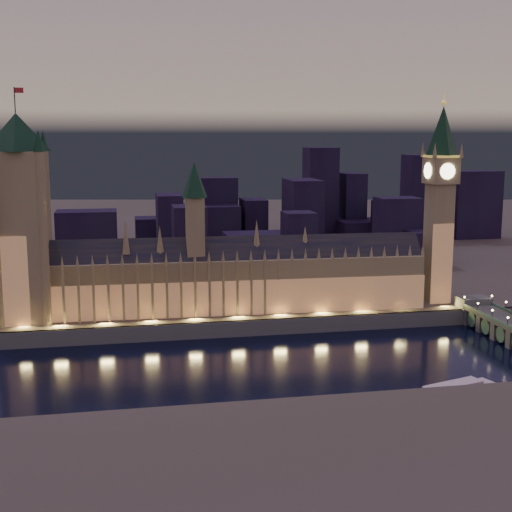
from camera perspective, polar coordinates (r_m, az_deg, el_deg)
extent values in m
plane|color=black|center=(320.38, 1.00, -8.40)|extent=(2000.00, 2000.00, 0.00)
cube|color=#3E432F|center=(825.77, -6.49, 3.06)|extent=(2000.00, 960.00, 8.00)
cube|color=#545848|center=(357.71, -0.36, -5.78)|extent=(2000.00, 2.50, 8.00)
cube|color=#90745B|center=(372.62, -1.76, -2.30)|extent=(200.58, 27.06, 28.00)
cube|color=#B97D50|center=(363.85, -1.50, -3.40)|extent=(200.00, 0.50, 18.00)
cube|color=black|center=(369.44, -1.78, 0.28)|extent=(200.45, 23.32, 16.26)
cube|color=#90745B|center=(364.90, -4.89, 2.20)|extent=(9.00, 9.00, 32.00)
cone|color=#113420|center=(362.45, -4.95, 6.12)|extent=(13.00, 13.00, 18.00)
cube|color=#90745B|center=(360.21, -17.41, -3.17)|extent=(1.20, 1.20, 28.00)
cone|color=#90745B|center=(357.50, -17.54, -0.49)|extent=(2.00, 2.00, 6.00)
cube|color=#90745B|center=(359.45, -16.28, -3.14)|extent=(1.20, 1.20, 28.00)
cone|color=#90745B|center=(356.73, -16.40, -0.46)|extent=(2.00, 2.00, 6.00)
cube|color=#90745B|center=(358.82, -15.14, -3.11)|extent=(1.20, 1.20, 28.00)
cone|color=#90745B|center=(356.10, -15.26, -0.42)|extent=(2.00, 2.00, 6.00)
cube|color=#90745B|center=(358.34, -14.00, -3.08)|extent=(1.20, 1.20, 28.00)
cone|color=#90745B|center=(355.62, -14.11, -0.38)|extent=(2.00, 2.00, 6.00)
cube|color=#90745B|center=(358.00, -12.86, -3.04)|extent=(1.20, 1.20, 28.00)
cone|color=#90745B|center=(355.27, -12.96, -0.35)|extent=(2.00, 2.00, 6.00)
cube|color=#90745B|center=(357.80, -11.72, -3.01)|extent=(1.20, 1.20, 28.00)
cone|color=#90745B|center=(355.07, -11.81, -0.31)|extent=(2.00, 2.00, 6.00)
cube|color=#90745B|center=(357.74, -10.57, -2.97)|extent=(1.20, 1.20, 28.00)
cone|color=#90745B|center=(355.02, -10.66, -0.27)|extent=(2.00, 2.00, 6.00)
cube|color=#90745B|center=(357.83, -9.43, -2.93)|extent=(1.20, 1.20, 28.00)
cone|color=#90745B|center=(355.10, -9.51, -0.24)|extent=(2.00, 2.00, 6.00)
cube|color=#90745B|center=(358.06, -8.28, -2.90)|extent=(1.20, 1.20, 28.00)
cone|color=#90745B|center=(355.33, -8.35, -0.20)|extent=(2.00, 2.00, 6.00)
cube|color=#90745B|center=(358.43, -7.14, -2.86)|extent=(1.20, 1.20, 28.00)
cone|color=#90745B|center=(355.71, -7.21, -0.16)|extent=(2.00, 2.00, 6.00)
cube|color=#90745B|center=(358.94, -6.00, -2.81)|extent=(1.20, 1.20, 28.00)
cone|color=#90745B|center=(356.22, -6.06, -0.12)|extent=(2.00, 2.00, 6.00)
cube|color=#90745B|center=(359.60, -4.87, -2.77)|extent=(1.20, 1.20, 28.00)
cone|color=#90745B|center=(356.88, -4.92, -0.09)|extent=(2.00, 2.00, 6.00)
cube|color=#90745B|center=(360.39, -3.74, -2.73)|extent=(1.20, 1.20, 28.00)
cone|color=#90745B|center=(357.68, -3.78, -0.05)|extent=(2.00, 2.00, 6.00)
cube|color=#90745B|center=(361.33, -2.61, -2.69)|extent=(1.20, 1.20, 28.00)
cone|color=#90745B|center=(358.63, -2.65, -0.01)|extent=(2.00, 2.00, 6.00)
cube|color=#90745B|center=(362.40, -1.49, -2.64)|extent=(1.20, 1.20, 28.00)
cone|color=#90745B|center=(359.71, -1.52, 0.02)|extent=(2.00, 2.00, 6.00)
cube|color=#90745B|center=(363.61, -0.38, -2.60)|extent=(1.20, 1.20, 28.00)
cone|color=#90745B|center=(360.92, -0.40, 0.06)|extent=(2.00, 2.00, 6.00)
cube|color=#90745B|center=(364.95, 0.72, -2.55)|extent=(1.20, 1.20, 28.00)
cone|color=#90745B|center=(362.28, 0.71, 0.10)|extent=(2.00, 2.00, 6.00)
cube|color=#90745B|center=(366.43, 1.82, -2.50)|extent=(1.20, 1.20, 28.00)
cone|color=#90745B|center=(363.77, 1.81, 0.13)|extent=(2.00, 2.00, 6.00)
cube|color=#90745B|center=(368.05, 2.90, -2.46)|extent=(1.20, 1.20, 28.00)
cone|color=#90745B|center=(365.40, 2.90, 0.17)|extent=(2.00, 2.00, 6.00)
cube|color=#90745B|center=(369.79, 3.98, -2.41)|extent=(1.20, 1.20, 28.00)
cone|color=#90745B|center=(367.15, 3.99, 0.20)|extent=(2.00, 2.00, 6.00)
cube|color=#90745B|center=(371.66, 5.04, -2.36)|extent=(1.20, 1.20, 28.00)
cone|color=#90745B|center=(369.04, 5.06, 0.24)|extent=(2.00, 2.00, 6.00)
cube|color=#90745B|center=(373.66, 6.10, -2.31)|extent=(1.20, 1.20, 28.00)
cone|color=#90745B|center=(371.05, 6.12, 0.27)|extent=(2.00, 2.00, 6.00)
cube|color=#90745B|center=(375.79, 7.14, -2.27)|extent=(1.20, 1.20, 28.00)
cone|color=#90745B|center=(373.19, 7.17, 0.31)|extent=(2.00, 2.00, 6.00)
cube|color=#90745B|center=(378.04, 8.17, -2.22)|extent=(1.20, 1.20, 28.00)
cone|color=#90745B|center=(375.45, 8.20, 0.34)|extent=(2.00, 2.00, 6.00)
cube|color=#90745B|center=(380.40, 9.19, -2.17)|extent=(1.20, 1.20, 28.00)
cone|color=#90745B|center=(377.84, 9.23, 0.37)|extent=(2.00, 2.00, 6.00)
cube|color=#90745B|center=(382.89, 10.19, -2.12)|extent=(1.20, 1.20, 28.00)
cone|color=#90745B|center=(380.34, 10.24, 0.41)|extent=(2.00, 2.00, 6.00)
cube|color=#90745B|center=(385.50, 11.18, -2.07)|extent=(1.20, 1.20, 28.00)
cone|color=#90745B|center=(382.96, 11.23, 0.44)|extent=(2.00, 2.00, 6.00)
cube|color=#90745B|center=(388.21, 12.16, -2.02)|extent=(1.20, 1.20, 28.00)
cone|color=#90745B|center=(385.70, 12.22, 0.47)|extent=(2.00, 2.00, 6.00)
cube|color=#90745B|center=(391.04, 13.13, -1.97)|extent=(1.20, 1.20, 28.00)
cone|color=#90745B|center=(388.55, 13.19, 0.50)|extent=(2.00, 2.00, 6.00)
cone|color=#90745B|center=(363.34, -10.38, 1.56)|extent=(4.40, 4.40, 18.00)
cone|color=#90745B|center=(364.16, -7.70, 1.33)|extent=(4.40, 4.40, 14.00)
cone|color=#90745B|center=(370.13, 0.05, 1.72)|extent=(4.40, 4.40, 16.00)
cone|color=#90745B|center=(376.19, 3.94, 1.52)|extent=(4.40, 4.40, 12.00)
cube|color=#90745B|center=(366.22, -18.18, 1.42)|extent=(24.39, 24.39, 83.57)
cube|color=#B97D50|center=(358.56, -18.23, -1.97)|extent=(22.00, 0.50, 44.00)
cone|color=#113420|center=(362.76, -18.61, 9.38)|extent=(31.68, 31.68, 18.00)
cylinder|color=black|center=(363.09, -18.74, 11.74)|extent=(0.50, 0.50, 12.00)
cube|color=#B7282C|center=(363.03, -18.43, 12.47)|extent=(4.00, 0.15, 2.50)
cylinder|color=#90745B|center=(378.55, -19.63, 1.60)|extent=(4.40, 4.40, 83.57)
cylinder|color=#90745B|center=(354.14, -16.63, 1.23)|extent=(4.40, 4.40, 83.57)
cone|color=#113420|center=(350.58, -17.01, 8.81)|extent=(5.20, 5.20, 10.00)
cylinder|color=#90745B|center=(375.83, -16.31, 1.72)|extent=(4.40, 4.40, 83.57)
cone|color=#113420|center=(372.47, -16.66, 8.86)|extent=(5.20, 5.20, 10.00)
cube|color=#90745B|center=(402.80, 14.35, 1.00)|extent=(12.75, 12.75, 65.21)
cube|color=#B97D50|center=(399.00, 14.66, -0.63)|extent=(12.00, 0.50, 44.00)
cube|color=#90745B|center=(398.89, 14.59, 6.64)|extent=(15.00, 15.00, 14.02)
cube|color=#F2C64C|center=(398.58, 14.64, 7.73)|extent=(15.75, 15.75, 1.20)
cone|color=#113420|center=(398.39, 14.72, 9.68)|extent=(18.00, 18.00, 26.00)
sphere|color=#F2C64C|center=(398.71, 14.81, 11.76)|extent=(2.80, 2.80, 2.80)
cylinder|color=#F2C64C|center=(398.82, 14.83, 12.12)|extent=(0.40, 0.40, 5.00)
cylinder|color=#FFF2BF|center=(391.91, 15.08, 6.56)|extent=(8.40, 0.50, 8.40)
cylinder|color=#FFF2BF|center=(405.89, 14.12, 6.71)|extent=(8.40, 0.50, 8.40)
cylinder|color=#FFF2BF|center=(395.62, 13.57, 6.66)|extent=(0.50, 8.40, 8.40)
cylinder|color=#FFF2BF|center=(402.27, 15.59, 6.62)|extent=(0.50, 8.40, 8.40)
cone|color=#90745B|center=(388.51, 14.13, 8.21)|extent=(2.60, 2.60, 8.00)
cone|color=#90745B|center=(402.16, 13.22, 8.29)|extent=(2.60, 2.60, 8.00)
cone|color=#90745B|center=(395.07, 16.12, 8.14)|extent=(2.60, 2.60, 8.00)
cone|color=#90745B|center=(408.50, 15.16, 8.23)|extent=(2.60, 2.60, 8.00)
cube|color=#545848|center=(400.02, 16.98, -3.83)|extent=(16.38, 12.00, 9.50)
cylinder|color=black|center=(354.93, 19.49, -5.02)|extent=(0.30, 0.30, 4.40)
sphere|color=#FFD88C|center=(354.37, 19.51, -4.66)|extent=(1.00, 1.00, 1.00)
cube|color=#545848|center=(372.77, 19.35, -5.64)|extent=(14.75, 4.00, 9.50)
cylinder|color=black|center=(366.88, 18.37, -4.49)|extent=(0.30, 0.30, 4.40)
sphere|color=#FFD88C|center=(366.34, 18.39, -4.14)|extent=(1.00, 1.00, 1.00)
cube|color=#545848|center=(384.70, 18.28, -5.11)|extent=(14.75, 4.00, 9.50)
cylinder|color=black|center=(379.00, 17.32, -3.98)|extent=(0.30, 0.30, 4.40)
sphere|color=#FFD88C|center=(378.48, 17.34, -3.64)|extent=(1.00, 1.00, 1.00)
cylinder|color=black|center=(386.53, 19.36, -3.83)|extent=(0.30, 0.30, 4.40)
sphere|color=#FFD88C|center=(386.02, 19.38, -3.50)|extent=(1.00, 1.00, 1.00)
cube|color=#545848|center=(396.78, 17.28, -4.61)|extent=(14.75, 4.00, 9.50)
cylinder|color=black|center=(391.26, 16.34, -3.50)|extent=(0.30, 0.30, 4.40)
sphere|color=#FFD88C|center=(390.75, 16.35, -3.18)|extent=(1.00, 1.00, 1.00)
cylinder|color=black|center=(398.56, 18.33, -3.37)|extent=(0.30, 0.30, 4.40)
sphere|color=#FFD88C|center=(398.06, 18.35, -3.05)|extent=(1.00, 1.00, 1.00)
cylinder|color=#406652|center=(378.62, 18.81, -5.32)|extent=(14.42, 8.00, 8.00)
cylinder|color=#406652|center=(390.64, 17.78, -4.81)|extent=(14.42, 8.00, 8.00)
cube|color=#545848|center=(291.50, 15.47, -10.58)|extent=(48.91, 24.65, 0.60)
cube|color=silver|center=(291.20, 15.48, -10.41)|extent=(40.27, 19.89, 2.40)
cube|color=silver|center=(290.46, 15.50, -10.01)|extent=(26.13, 13.90, 2.20)
cube|color=black|center=(446.46, 1.72, -0.66)|extent=(19.03, 19.80, 22.03)
cube|color=black|center=(662.15, 17.06, 3.97)|extent=(42.59, 22.95, 59.39)
cube|color=black|center=(459.52, 3.42, 0.91)|extent=(19.65, 20.18, 42.33)
cube|color=black|center=(599.92, -0.21, 2.79)|extent=(19.44, 30.73, 37.68)
cube|color=black|center=(599.97, -3.36, 3.64)|extent=(37.76, 19.44, 55.66)
cube|color=black|center=(552.92, -6.94, 2.55)|extent=(18.99, 34.57, 45.93)
cube|color=black|center=(462.05, -5.33, 1.17)|extent=(21.11, 25.14, 46.13)
cube|color=black|center=(472.14, -13.33, 0.95)|extent=(38.19, 23.57, 43.17)
cube|color=black|center=(621.61, 8.49, 2.03)|extent=(43.78, 39.06, 18.33)
cube|color=black|center=(622.76, -17.94, 2.56)|extent=(19.72, 40.72, 37.35)
cube|color=black|center=(587.02, -3.63, 2.44)|extent=(44.53, 36.65, 34.05)
cube|color=black|center=(603.92, -7.70, 2.02)|extent=(40.45, 27.15, 22.49)
cube|color=black|center=(468.02, -19.77, -0.27)|extent=(24.19, 23.03, 29.88)
cube|color=black|center=(565.31, 3.75, 3.28)|extent=(24.63, 41.01, 56.23)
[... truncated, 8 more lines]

